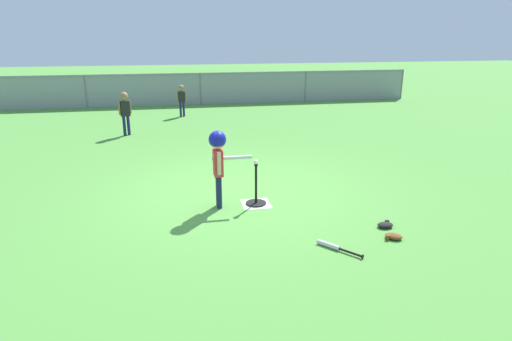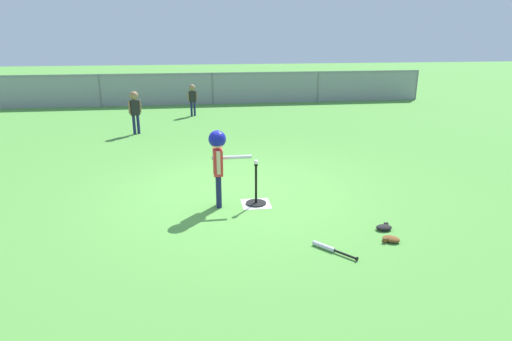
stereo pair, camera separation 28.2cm
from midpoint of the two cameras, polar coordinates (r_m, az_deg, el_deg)
ground_plane at (r=7.33m, az=-3.40°, el=-2.85°), size 60.00×60.00×0.00m
home_plate at (r=6.82m, az=-1.19°, el=-4.38°), size 0.44×0.44×0.01m
batting_tee at (r=6.79m, az=-1.19°, el=-3.62°), size 0.32×0.32×0.65m
baseball_on_tee at (r=6.60m, az=-1.22°, el=1.11°), size 0.07×0.07×0.07m
batter_child at (r=6.48m, az=-6.21°, el=2.23°), size 0.64×0.34×1.20m
fielder_near_left at (r=14.04m, az=-10.32°, el=9.56°), size 0.29×0.20×1.00m
fielder_deep_center at (r=11.76m, az=-17.49°, el=7.86°), size 0.31×0.22×1.12m
spare_bat_silver at (r=5.53m, az=8.62°, el=-9.84°), size 0.44×0.52×0.06m
glove_by_plate at (r=6.25m, az=15.35°, el=-6.90°), size 0.23×0.18×0.07m
glove_near_bats at (r=5.95m, az=16.26°, el=-8.29°), size 0.27×0.26×0.07m
outfield_fence at (r=16.34m, az=-7.80°, el=10.71°), size 16.06×0.06×1.15m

